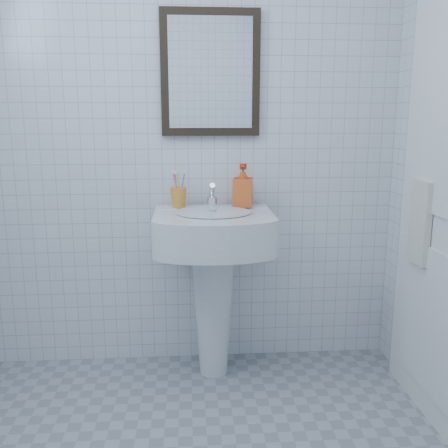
{
  "coord_description": "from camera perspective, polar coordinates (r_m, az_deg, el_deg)",
  "views": [
    {
      "loc": [
        -0.0,
        -1.43,
        1.34
      ],
      "look_at": [
        0.16,
        0.86,
        0.84
      ],
      "focal_mm": 40.0,
      "sensor_mm": 36.0,
      "label": 1
    }
  ],
  "objects": [
    {
      "name": "washbasin",
      "position": [
        2.53,
        -1.24,
        -4.83
      ],
      "size": [
        0.58,
        0.42,
        0.89
      ],
      "color": "silver",
      "rests_on": "ground"
    },
    {
      "name": "toothbrush_cup",
      "position": [
        2.56,
        -5.21,
        3.06
      ],
      "size": [
        0.1,
        0.1,
        0.1
      ],
      "primitive_type": null,
      "rotation": [
        0.0,
        0.0,
        -0.2
      ],
      "color": "orange",
      "rests_on": "washbasin"
    },
    {
      "name": "wall_back",
      "position": [
        2.63,
        -4.14,
        10.26
      ],
      "size": [
        2.2,
        0.02,
        2.5
      ],
      "primitive_type": "cube",
      "color": "silver",
      "rests_on": "ground"
    },
    {
      "name": "soap_dispenser",
      "position": [
        2.57,
        2.18,
        4.42
      ],
      "size": [
        0.12,
        0.12,
        0.22
      ],
      "primitive_type": "imported",
      "rotation": [
        0.0,
        0.0,
        -0.21
      ],
      "color": "red",
      "rests_on": "washbasin"
    },
    {
      "name": "hand_towel",
      "position": [
        2.42,
        21.5,
        0.18
      ],
      "size": [
        0.03,
        0.16,
        0.38
      ],
      "primitive_type": "cube",
      "color": "silver",
      "rests_on": "towel_ring"
    },
    {
      "name": "wall_front",
      "position": [
        0.25,
        -3.32,
        -9.38
      ],
      "size": [
        2.2,
        0.02,
        2.5
      ],
      "primitive_type": "cube",
      "color": "silver",
      "rests_on": "ground"
    },
    {
      "name": "faucet",
      "position": [
        2.56,
        -1.39,
        3.1
      ],
      "size": [
        0.05,
        0.11,
        0.13
      ],
      "color": "silver",
      "rests_on": "washbasin"
    },
    {
      "name": "wall_mirror",
      "position": [
        2.62,
        -1.56,
        16.84
      ],
      "size": [
        0.5,
        0.04,
        0.62
      ],
      "color": "black",
      "rests_on": "wall_back"
    },
    {
      "name": "towel_ring",
      "position": [
        2.4,
        22.27,
        4.39
      ],
      "size": [
        0.01,
        0.18,
        0.18
      ],
      "primitive_type": "torus",
      "rotation": [
        0.0,
        1.57,
        0.0
      ],
      "color": "silver",
      "rests_on": "wall_right"
    }
  ]
}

